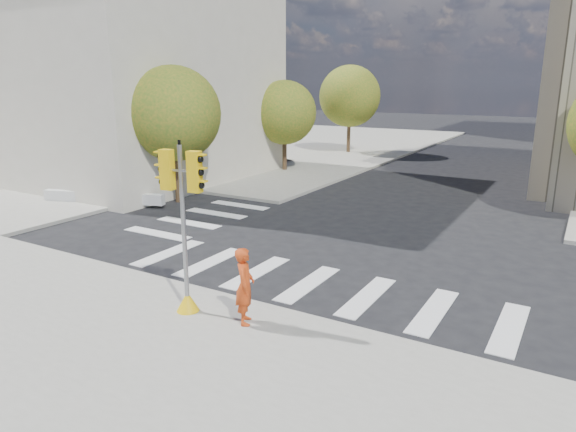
% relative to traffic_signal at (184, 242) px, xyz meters
% --- Properties ---
extents(ground, '(160.00, 160.00, 0.00)m').
position_rel_traffic_signal_xyz_m(ground, '(1.68, 5.36, -1.92)').
color(ground, black).
rests_on(ground, ground).
extents(sidewalk_far_left, '(28.00, 40.00, 0.15)m').
position_rel_traffic_signal_xyz_m(sidewalk_far_left, '(-18.32, 31.36, -1.85)').
color(sidewalk_far_left, gray).
rests_on(sidewalk_far_left, ground).
extents(classical_building, '(19.00, 15.00, 12.70)m').
position_rel_traffic_signal_xyz_m(classical_building, '(-18.32, 13.36, 4.52)').
color(classical_building, beige).
rests_on(classical_building, ground).
extents(tree_lw_near, '(4.40, 4.40, 6.41)m').
position_rel_traffic_signal_xyz_m(tree_lw_near, '(-8.82, 9.36, 2.28)').
color(tree_lw_near, '#382616').
rests_on(tree_lw_near, ground).
extents(tree_lw_mid, '(4.00, 4.00, 5.77)m').
position_rel_traffic_signal_xyz_m(tree_lw_mid, '(-8.82, 19.36, 1.84)').
color(tree_lw_mid, '#382616').
rests_on(tree_lw_mid, ground).
extents(tree_lw_far, '(4.80, 4.80, 6.95)m').
position_rel_traffic_signal_xyz_m(tree_lw_far, '(-8.82, 29.36, 2.62)').
color(tree_lw_far, '#382616').
rests_on(tree_lw_far, ground).
extents(traffic_signal, '(1.08, 0.56, 4.22)m').
position_rel_traffic_signal_xyz_m(traffic_signal, '(0.00, 0.00, 0.00)').
color(traffic_signal, yellow).
rests_on(traffic_signal, sidewalk_near).
extents(photographer, '(0.73, 0.80, 1.84)m').
position_rel_traffic_signal_xyz_m(photographer, '(1.60, 0.20, -0.85)').
color(photographer, '#C73F12').
rests_on(photographer, sidewalk_near).
extents(planter_wall, '(5.79, 2.38, 0.50)m').
position_rel_traffic_signal_xyz_m(planter_wall, '(-11.32, 7.00, -1.52)').
color(planter_wall, silver).
rests_on(planter_wall, sidewalk_left_near).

